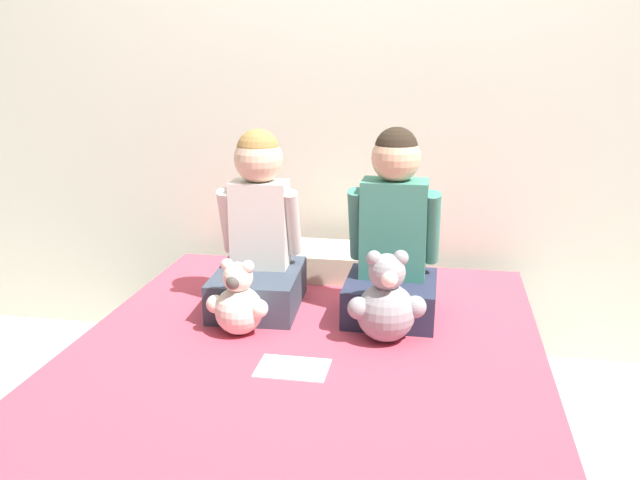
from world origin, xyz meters
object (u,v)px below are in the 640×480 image
Objects in this scene: bed at (302,418)px; teddy_bear_held_by_right_child at (386,303)px; child_on_left at (259,238)px; teddy_bear_held_by_left_child at (238,303)px; pillow_at_headboard at (340,262)px; sign_card at (293,368)px; child_on_right at (393,239)px.

bed is 0.45m from teddy_bear_held_by_right_child.
child_on_left is (-0.24, 0.40, 0.47)m from bed.
teddy_bear_held_by_left_child reaches higher than pillow_at_headboard.
bed is at bearing 84.93° from sign_card.
teddy_bear_held_by_right_child is at bearing -89.50° from child_on_right.
child_on_left is at bearing 139.86° from teddy_bear_held_by_right_child.
teddy_bear_held_by_right_child is 0.61× the size of pillow_at_headboard.
pillow_at_headboard is 2.37× the size of sign_card.
child_on_left is 1.29× the size of pillow_at_headboard.
sign_card is at bearing -90.52° from pillow_at_headboard.
child_on_right is (0.24, 0.40, 0.49)m from bed.
child_on_right reaches higher than child_on_left.
child_on_right is 0.57m from teddy_bear_held_by_left_child.
sign_card is (-0.01, -0.88, -0.05)m from pillow_at_headboard.
child_on_left is 0.31m from teddy_bear_held_by_left_child.
child_on_left reaches higher than teddy_bear_held_by_left_child.
child_on_left is 3.05× the size of sign_card.
sign_card is at bearing -95.07° from bed.
child_on_left reaches higher than bed.
bed is 2.93× the size of child_on_right.
teddy_bear_held_by_right_child is at bearing 8.98° from teddy_bear_held_by_left_child.
bed is 7.56× the size of teddy_bear_held_by_left_child.
sign_card reaches higher than bed.
pillow_at_headboard reaches higher than bed.
sign_card is (0.23, -0.22, -0.10)m from teddy_bear_held_by_left_child.
sign_card is at bearing -116.64° from child_on_right.
child_on_left is 0.49m from pillow_at_headboard.
teddy_bear_held_by_left_child is 0.84× the size of teddy_bear_held_by_right_child.
bed is at bearing -62.58° from child_on_left.
pillow_at_headboard is at bearing 122.63° from child_on_right.
teddy_bear_held_by_left_child is at bearing -109.91° from pillow_at_headboard.
child_on_right reaches higher than teddy_bear_held_by_left_child.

